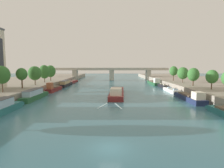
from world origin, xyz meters
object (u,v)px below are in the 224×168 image
moored_boat_left_downstream (0,108)px  tree_right_nearest (213,77)px  barge_midriver (118,92)px  tree_left_third (45,72)px  tree_left_second (3,75)px  tree_left_end_of_row (36,73)px  moored_boat_left_far (73,82)px  moored_boat_left_end (66,84)px  moored_boat_right_upstream (191,97)px  tree_left_midway (22,74)px  tree_left_far (51,71)px  tree_right_end_of_row (184,73)px  moored_boat_left_second (35,95)px  tree_right_second (174,71)px  tree_right_distant (194,75)px  moored_boat_right_lone (172,90)px  moored_boat_right_gap_after (163,86)px  moored_boat_left_upstream (54,88)px  bridge_far (112,72)px  moored_boat_right_downstream (155,82)px

moored_boat_left_downstream → tree_right_nearest: (49.06, 18.23, 4.82)m
barge_midriver → tree_left_third: tree_left_third is taller
tree_left_second → tree_left_end_of_row: size_ratio=1.02×
moored_boat_left_far → tree_right_nearest: 68.70m
tree_left_second → barge_midriver: bearing=19.3°
tree_left_end_of_row → tree_right_nearest: 55.97m
moored_boat_left_end → tree_left_second: tree_left_second is taller
moored_boat_right_upstream → tree_left_midway: tree_left_midway is taller
tree_left_far → tree_right_end_of_row: bearing=-10.2°
moored_boat_left_second → tree_right_nearest: bearing=2.4°
moored_boat_right_upstream → tree_right_second: size_ratio=2.35×
tree_left_second → tree_left_end_of_row: 17.78m
moored_boat_left_far → tree_left_end_of_row: size_ratio=2.39×
tree_right_distant → tree_right_nearest: bearing=-85.0°
moored_boat_left_far → moored_boat_right_lone: (41.80, -36.11, 0.09)m
moored_boat_right_gap_after → tree_right_nearest: size_ratio=1.87×
moored_boat_left_far → moored_boat_right_upstream: size_ratio=1.02×
tree_left_second → tree_right_end_of_row: 61.56m
tree_left_midway → moored_boat_left_far: bearing=82.8°
tree_left_midway → moored_boat_right_upstream: bearing=-9.1°
barge_midriver → moored_boat_left_upstream: (-22.33, 9.30, 0.06)m
moored_boat_right_upstream → tree_left_third: 55.42m
tree_right_nearest → tree_right_end_of_row: tree_right_end_of_row is taller
tree_left_far → tree_right_nearest: tree_left_far is taller
bridge_far → tree_right_end_of_row: bearing=-56.9°
moored_boat_left_upstream → moored_boat_right_lone: moored_boat_left_upstream is taller
moored_boat_right_upstream → tree_left_far: size_ratio=2.23×
tree_right_distant → tree_right_end_of_row: (0.71, 11.13, 0.00)m
moored_boat_right_upstream → tree_left_end_of_row: (-46.87, 16.41, 5.60)m
moored_boat_right_lone → tree_left_third: 49.79m
moored_boat_left_second → tree_left_third: tree_left_third is taller
barge_midriver → bridge_far: 59.92m
moored_boat_left_second → moored_boat_left_upstream: size_ratio=1.14×
moored_boat_right_downstream → tree_left_third: bearing=-162.5°
tree_left_second → tree_left_far: (-0.02, 36.86, -0.21)m
moored_boat_right_downstream → moored_boat_right_gap_after: bearing=-88.7°
tree_left_end_of_row → tree_right_second: size_ratio=1.01×
moored_boat_right_upstream → tree_right_second: (6.78, 34.03, 5.88)m
moored_boat_left_upstream → tree_left_third: bearing=124.5°
moored_boat_left_end → tree_left_end_of_row: 20.05m
moored_boat_right_downstream → tree_left_midway: tree_left_midway is taller
moored_boat_left_second → tree_right_end_of_row: tree_right_end_of_row is taller
moored_boat_right_downstream → tree_left_end_of_row: 54.54m
tree_left_third → tree_left_end_of_row: bearing=-85.9°
moored_boat_left_second → bridge_far: (20.94, 66.23, 3.89)m
barge_midriver → tree_left_end_of_row: bearing=164.9°
moored_boat_left_second → tree_left_far: 34.21m
moored_boat_left_far → tree_right_second: (48.25, -17.95, 6.30)m
barge_midriver → tree_right_second: size_ratio=3.71×
moored_boat_right_lone → moored_boat_right_gap_after: size_ratio=1.23×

